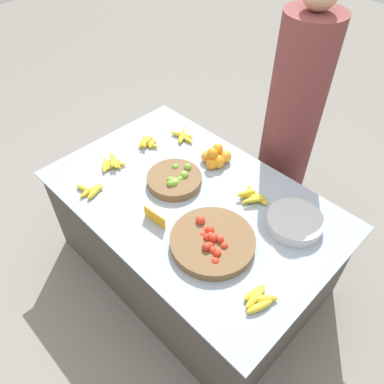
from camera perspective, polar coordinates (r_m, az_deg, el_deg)
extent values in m
plane|color=gray|center=(2.72, 0.00, -11.01)|extent=(12.00, 12.00, 0.00)
cube|color=#4C4742|center=(2.45, 0.00, -6.61)|extent=(1.64, 1.05, 0.68)
cube|color=#99A8BC|center=(2.19, 0.00, -1.03)|extent=(1.71, 1.10, 0.01)
cylinder|color=brown|center=(2.26, -2.70, 1.90)|extent=(0.33, 0.33, 0.05)
sphere|color=#89BC42|center=(2.33, -2.81, 3.78)|extent=(0.04, 0.04, 0.04)
sphere|color=#6BA333|center=(2.28, -3.02, 2.28)|extent=(0.04, 0.04, 0.04)
sphere|color=#7AB238|center=(2.20, -2.78, 1.33)|extent=(0.05, 0.05, 0.05)
sphere|color=#89BC42|center=(2.24, -3.07, 1.23)|extent=(0.04, 0.04, 0.04)
sphere|color=#89BC42|center=(2.21, -2.58, 1.47)|extent=(0.06, 0.06, 0.06)
sphere|color=#89BC42|center=(2.24, -1.20, 2.61)|extent=(0.05, 0.05, 0.05)
sphere|color=#6BA333|center=(2.31, -2.58, 3.79)|extent=(0.04, 0.04, 0.04)
sphere|color=#7AB238|center=(2.18, -3.33, 1.27)|extent=(0.04, 0.04, 0.04)
sphere|color=#89BC42|center=(2.25, -1.72, 1.59)|extent=(0.04, 0.04, 0.04)
sphere|color=#7AB238|center=(2.23, -1.75, 1.91)|extent=(0.04, 0.04, 0.04)
sphere|color=#6BA333|center=(2.23, -3.26, 1.72)|extent=(0.05, 0.05, 0.05)
sphere|color=#7AB238|center=(2.29, -0.66, 3.83)|extent=(0.04, 0.04, 0.04)
cylinder|color=brown|center=(1.95, 3.14, -7.57)|extent=(0.44, 0.44, 0.05)
sphere|color=red|center=(1.88, 3.16, -8.85)|extent=(0.04, 0.04, 0.04)
sphere|color=red|center=(1.87, 3.85, -9.39)|extent=(0.04, 0.04, 0.04)
sphere|color=red|center=(1.88, 2.22, -8.35)|extent=(0.05, 0.05, 0.05)
sphere|color=red|center=(1.93, 3.38, -6.89)|extent=(0.04, 0.04, 0.04)
sphere|color=red|center=(1.92, 2.82, -6.73)|extent=(0.04, 0.04, 0.04)
sphere|color=red|center=(1.96, 2.70, -5.93)|extent=(0.05, 0.05, 0.05)
sphere|color=red|center=(1.99, 1.29, -4.30)|extent=(0.05, 0.05, 0.05)
sphere|color=red|center=(1.91, 4.31, -7.14)|extent=(0.04, 0.04, 0.04)
sphere|color=red|center=(1.94, 3.19, -7.23)|extent=(0.05, 0.05, 0.05)
sphere|color=red|center=(1.90, 4.92, -8.17)|extent=(0.04, 0.04, 0.04)
sphere|color=red|center=(1.90, 2.64, -8.34)|extent=(0.05, 0.05, 0.05)
sphere|color=red|center=(1.98, 2.40, -6.61)|extent=(0.04, 0.04, 0.04)
sphere|color=red|center=(1.96, 3.43, -6.63)|extent=(0.04, 0.04, 0.04)
sphere|color=red|center=(1.98, 2.00, -6.01)|extent=(0.05, 0.05, 0.05)
sphere|color=red|center=(1.86, 3.56, -10.62)|extent=(0.05, 0.05, 0.05)
sphere|color=red|center=(1.92, 1.80, -8.77)|extent=(0.04, 0.04, 0.04)
sphere|color=red|center=(1.92, 2.32, -6.86)|extent=(0.04, 0.04, 0.04)
sphere|color=red|center=(1.96, 1.55, -6.68)|extent=(0.04, 0.04, 0.04)
sphere|color=red|center=(1.92, 3.25, -7.00)|extent=(0.05, 0.05, 0.05)
sphere|color=orange|center=(2.36, 4.02, 4.66)|extent=(0.08, 0.08, 0.08)
sphere|color=orange|center=(2.42, 2.97, 5.76)|extent=(0.07, 0.07, 0.07)
sphere|color=orange|center=(2.39, 3.15, 5.25)|extent=(0.08, 0.08, 0.08)
sphere|color=orange|center=(2.40, 2.25, 5.42)|extent=(0.07, 0.07, 0.07)
sphere|color=orange|center=(2.35, 2.98, 4.29)|extent=(0.07, 0.07, 0.07)
sphere|color=orange|center=(2.41, 3.76, 5.48)|extent=(0.07, 0.07, 0.07)
sphere|color=orange|center=(2.41, 5.08, 5.42)|extent=(0.08, 0.08, 0.08)
sphere|color=orange|center=(2.40, 3.95, 6.59)|extent=(0.07, 0.07, 0.07)
sphere|color=orange|center=(2.34, 3.14, 5.85)|extent=(0.07, 0.07, 0.07)
cylinder|color=silver|center=(2.10, 15.36, -4.41)|extent=(0.31, 0.31, 0.06)
cube|color=orange|center=(2.04, -5.72, -3.88)|extent=(0.15, 0.02, 0.08)
ellipsoid|color=yellow|center=(2.28, -14.80, 0.34)|extent=(0.07, 0.13, 0.03)
ellipsoid|color=yellow|center=(2.30, -15.90, 0.40)|extent=(0.14, 0.07, 0.03)
ellipsoid|color=yellow|center=(2.27, -14.60, 0.10)|extent=(0.08, 0.14, 0.03)
ellipsoid|color=yellow|center=(2.29, -15.20, 0.22)|extent=(0.04, 0.16, 0.03)
ellipsoid|color=yellow|center=(2.43, -12.04, 4.06)|extent=(0.05, 0.13, 0.03)
ellipsoid|color=yellow|center=(2.43, -12.01, 4.11)|extent=(0.14, 0.06, 0.03)
ellipsoid|color=yellow|center=(2.43, -13.13, 4.03)|extent=(0.13, 0.11, 0.03)
ellipsoid|color=yellow|center=(2.42, -11.83, 4.11)|extent=(0.12, 0.14, 0.03)
ellipsoid|color=yellow|center=(2.42, -11.95, 4.70)|extent=(0.11, 0.10, 0.03)
ellipsoid|color=yellow|center=(2.43, -11.93, 4.82)|extent=(0.16, 0.09, 0.03)
ellipsoid|color=yellow|center=(2.18, 9.11, -1.09)|extent=(0.07, 0.14, 0.03)
ellipsoid|color=yellow|center=(2.20, 9.09, -0.62)|extent=(0.12, 0.12, 0.03)
ellipsoid|color=yellow|center=(2.20, 10.23, -0.88)|extent=(0.14, 0.06, 0.04)
ellipsoid|color=yellow|center=(2.19, 9.84, -0.95)|extent=(0.15, 0.07, 0.03)
ellipsoid|color=yellow|center=(2.21, 9.02, -0.22)|extent=(0.13, 0.11, 0.03)
ellipsoid|color=yellow|center=(2.18, 8.25, -0.14)|extent=(0.08, 0.12, 0.03)
ellipsoid|color=yellow|center=(2.16, 9.61, -1.19)|extent=(0.10, 0.13, 0.03)
ellipsoid|color=yellow|center=(2.56, -6.79, 7.27)|extent=(0.06, 0.14, 0.03)
ellipsoid|color=yellow|center=(2.57, -6.31, 7.51)|extent=(0.11, 0.11, 0.03)
ellipsoid|color=yellow|center=(2.55, -6.45, 7.27)|extent=(0.13, 0.07, 0.03)
ellipsoid|color=yellow|center=(2.59, -7.23, 7.80)|extent=(0.06, 0.13, 0.03)
ellipsoid|color=yellow|center=(2.55, -7.33, 7.66)|extent=(0.12, 0.10, 0.03)
ellipsoid|color=yellow|center=(2.55, -6.96, 7.63)|extent=(0.04, 0.13, 0.03)
ellipsoid|color=yellow|center=(1.81, 9.66, -15.53)|extent=(0.04, 0.15, 0.03)
ellipsoid|color=yellow|center=(1.79, 10.25, -16.79)|extent=(0.08, 0.14, 0.04)
ellipsoid|color=yellow|center=(1.82, 9.50, -14.91)|extent=(0.06, 0.13, 0.03)
ellipsoid|color=yellow|center=(1.81, 10.91, -15.68)|extent=(0.11, 0.12, 0.03)
ellipsoid|color=yellow|center=(2.59, -1.60, 8.29)|extent=(0.10, 0.12, 0.04)
ellipsoid|color=yellow|center=(2.59, -1.17, 8.29)|extent=(0.16, 0.03, 0.03)
ellipsoid|color=yellow|center=(2.62, -1.61, 8.65)|extent=(0.11, 0.15, 0.03)
ellipsoid|color=yellow|center=(2.61, -1.55, 8.68)|extent=(0.16, 0.10, 0.04)
cylinder|color=brown|center=(2.62, 14.61, 8.92)|extent=(0.35, 0.35, 1.54)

